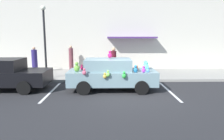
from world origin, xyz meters
name	(u,v)px	position (x,y,z in m)	size (l,w,h in m)	color
ground_plane	(126,97)	(0.00, 0.00, 0.00)	(60.00, 60.00, 0.00)	#262628
sidewalk	(120,75)	(0.00, 5.00, 0.07)	(24.00, 4.00, 0.15)	gray
storefront_building	(118,29)	(0.01, 7.14, 3.19)	(24.00, 1.25, 6.40)	beige
parking_stripe_front	(169,91)	(2.18, 1.00, 0.00)	(0.12, 3.60, 0.01)	silver
parking_stripe_rear	(51,91)	(-3.54, 1.00, 0.00)	(0.12, 3.60, 0.01)	silver
plush_covered_car	(111,74)	(-0.64, 1.28, 0.80)	(4.26, 1.99, 1.94)	#76959D
parked_sedan_behind	(1,74)	(-6.07, 1.41, 0.79)	(4.51, 2.04, 1.54)	black
teddy_bear_on_sidewalk	(77,73)	(-2.71, 3.89, 0.41)	(0.30, 0.25, 0.57)	pink
street_lamp_post	(45,35)	(-4.47, 3.50, 2.71)	(0.28, 0.28, 4.22)	black
pedestrian_near_shopfront	(35,61)	(-5.85, 5.49, 0.97)	(0.38, 0.38, 1.78)	navy
pedestrian_walking_past	(71,59)	(-3.49, 6.33, 1.01)	(0.31, 0.31, 1.83)	brown
pedestrian_by_lamp	(114,61)	(-0.40, 5.36, 0.97)	(0.36, 0.36, 1.75)	#4C131E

